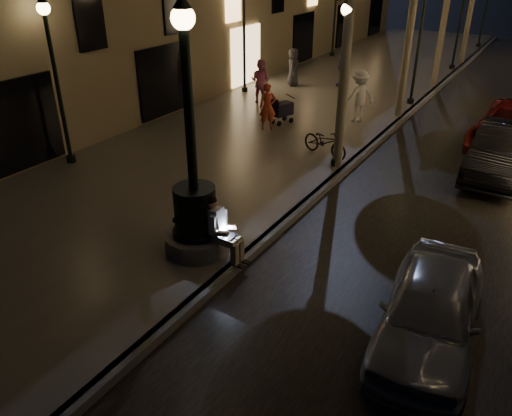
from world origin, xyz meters
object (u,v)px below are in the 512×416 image
Objects in this scene: lamp_left_a at (53,62)px; lamp_left_b at (244,22)px; bicycle at (325,142)px; fountain_lamppost at (195,208)px; pedestrian_red at (268,107)px; lamp_curb_c at (462,9)px; car_front at (430,310)px; seated_man_laptop at (219,227)px; lamp_curb_b at (421,28)px; pedestrian_dark at (293,67)px; lamp_left_c at (336,2)px; lamp_curb_a at (344,64)px; car_second at (503,152)px; pedestrian_blue at (342,67)px; pedestrian_pink at (260,81)px; stroller at (282,109)px; pedestrian_white at (359,96)px.

lamp_left_b is at bearing 90.00° from lamp_left_a.
lamp_left_b is 2.77× the size of bicycle.
pedestrian_red is (-2.79, 7.87, -0.18)m from fountain_lamppost.
fountain_lamppost is 6.60m from bicycle.
lamp_curb_c reaches higher than car_front.
lamp_curb_b reaches higher than seated_man_laptop.
pedestrian_dark is at bearing 57.20° from lamp_left_b.
lamp_left_b is 10.00m from lamp_left_c.
lamp_left_a is (-7.10, -4.00, 0.00)m from lamp_curb_a.
lamp_left_b is (-7.10, 6.00, 0.00)m from lamp_curb_a.
lamp_left_c is (0.00, 20.00, 0.00)m from lamp_left_a.
seated_man_laptop is 9.43m from car_second.
pedestrian_red is 0.93× the size of pedestrian_blue.
pedestrian_pink is at bearing 79.97° from lamp_left_a.
lamp_left_b is 2.69× the size of pedestrian_blue.
car_second is at bearing 59.07° from fountain_lamppost.
lamp_left_a and lamp_left_b have the same top height.
pedestrian_pink is at bearing 139.05° from lamp_curb_a.
lamp_left_b is 2.78× the size of pedestrian_dark.
pedestrian_pink reaches higher than pedestrian_red.
lamp_curb_b is (0.70, 14.00, 2.02)m from fountain_lamppost.
pedestrian_white reaches higher than stroller.
lamp_curb_b is 4.48m from pedestrian_blue.
lamp_left_b is at bearing 128.17° from car_front.
stroller is at bearing -74.27° from lamp_left_c.
bicycle is (2.86, -1.30, -0.38)m from pedestrian_red.
pedestrian_red is at bearing -48.83° from lamp_left_b.
lamp_left_a is at bearing -90.00° from lamp_left_b.
lamp_curb_a is at bearing 29.40° from lamp_left_a.
lamp_left_b is 2.65× the size of pedestrian_pink.
fountain_lamppost is 6.37m from lamp_curb_a.
seated_man_laptop is 23.20m from lamp_left_c.
pedestrian_pink is 1.01× the size of pedestrian_blue.
stroller is at bearing -15.12° from pedestrian_white.
bicycle is at bearing 137.63° from lamp_curb_a.
pedestrian_white is (-1.04, -11.56, -2.06)m from lamp_curb_c.
car_front is (4.30, -22.07, -2.57)m from lamp_curb_c.
seated_man_laptop is 0.29× the size of lamp_left_b.
pedestrian_red is (-7.79, 7.94, 0.37)m from car_front.
car_second is (0.00, 8.41, 0.07)m from car_front.
lamp_left_a reaches higher than pedestrian_white.
pedestrian_pink is 4.52m from pedestrian_white.
lamp_curb_b is at bearing -111.25° from pedestrian_dark.
pedestrian_white is (6.06, -11.56, -2.06)m from lamp_left_c.
fountain_lamppost is 15.59m from pedestrian_blue.
lamp_curb_b and lamp_left_a have the same top height.
lamp_left_b reaches higher than bicycle.
car_second is 2.46× the size of pedestrian_pink.
car_front is 17.34m from pedestrian_blue.
pedestrian_blue is (3.38, 3.29, -2.14)m from lamp_left_b.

